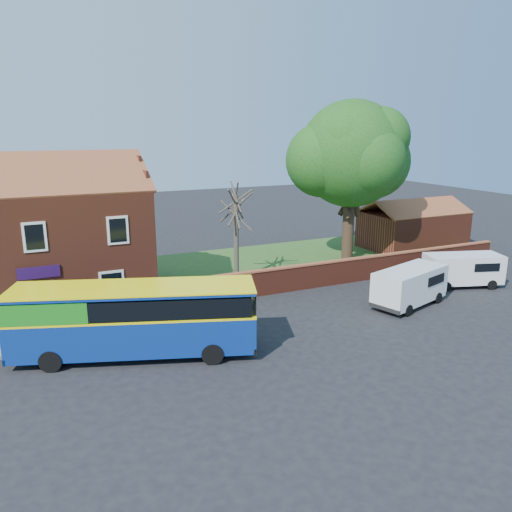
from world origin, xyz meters
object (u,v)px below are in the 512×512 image
bus (127,317)px  van_far (463,269)px  large_tree (351,157)px  van_near (410,285)px

bus → van_far: (21.23, 1.25, -0.65)m
van_far → large_tree: 11.12m
bus → van_near: size_ratio=2.05×
van_far → large_tree: size_ratio=0.43×
bus → large_tree: large_tree is taller
van_far → van_near: bearing=-148.4°
van_far → large_tree: bearing=127.2°
van_near → large_tree: 12.05m
van_near → large_tree: large_tree is taller
bus → van_near: (15.73, -0.10, -0.61)m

